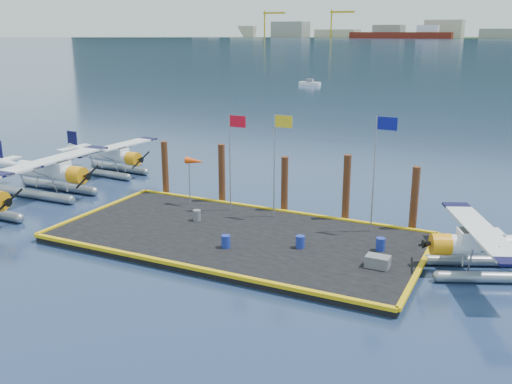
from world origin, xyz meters
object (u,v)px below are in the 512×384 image
at_px(flagpole_yellow, 278,151).
at_px(flagpole_blue, 378,157).
at_px(piling_2, 285,186).
at_px(seaplane_d, 486,248).
at_px(piling_3, 346,190).
at_px(drum_4, 380,244).
at_px(crate, 378,261).
at_px(windsock, 195,162).
at_px(piling_4, 414,201).
at_px(flagpole_red, 233,148).
at_px(drum_2, 300,242).
at_px(drum_0, 197,215).
at_px(piling_1, 222,176).
at_px(drum_3, 226,241).
at_px(piling_0, 165,170).
at_px(seaplane_b, 50,174).
at_px(seaplane_c, 112,158).

xyz_separation_m(flagpole_yellow, flagpole_blue, (5.99, -0.00, 0.17)).
bearing_deg(flagpole_yellow, piling_2, 97.21).
xyz_separation_m(seaplane_d, piling_3, (-8.23, 4.11, 0.81)).
height_order(drum_4, crate, drum_4).
relative_size(windsock, piling_4, 0.78).
distance_m(flagpole_yellow, windsock, 5.87).
distance_m(crate, piling_3, 7.55).
bearing_deg(flagpole_red, drum_2, -33.86).
bearing_deg(drum_0, flagpole_yellow, 34.22).
xyz_separation_m(drum_0, crate, (11.44, -2.13, -0.04)).
distance_m(drum_0, piling_3, 9.03).
height_order(flagpole_blue, piling_1, flagpole_blue).
bearing_deg(flagpole_red, drum_3, -65.30).
relative_size(seaplane_d, flagpole_red, 1.40).
distance_m(drum_2, piling_2, 6.76).
relative_size(crate, piling_2, 0.30).
xyz_separation_m(drum_3, piling_2, (0.12, 7.40, 1.17)).
bearing_deg(piling_0, drum_2, -24.88).
relative_size(seaplane_b, drum_4, 14.90).
height_order(drum_2, piling_1, piling_1).
xyz_separation_m(seaplane_d, drum_2, (-8.85, -1.63, -0.61)).
bearing_deg(crate, drum_2, 170.57).
height_order(piling_2, piling_4, piling_4).
height_order(flagpole_red, flagpole_blue, flagpole_blue).
height_order(seaplane_b, piling_2, piling_2).
height_order(piling_2, piling_3, piling_3).
bearing_deg(piling_4, drum_2, -128.84).
relative_size(seaplane_d, piling_0, 2.10).
bearing_deg(drum_4, piling_1, 160.02).
relative_size(seaplane_c, flagpole_red, 1.49).
distance_m(windsock, piling_1, 2.21).
xyz_separation_m(drum_4, flagpole_red, (-10.01, 2.66, 3.66)).
bearing_deg(drum_4, crate, -79.13).
distance_m(drum_2, piling_4, 7.48).
height_order(drum_2, flagpole_blue, flagpole_blue).
distance_m(seaplane_d, piling_0, 21.63).
height_order(drum_0, drum_2, drum_2).
relative_size(flagpole_red, piling_3, 1.40).
relative_size(crate, flagpole_yellow, 0.18).
xyz_separation_m(seaplane_c, windsock, (11.28, -5.37, 1.85)).
distance_m(seaplane_b, crate, 24.62).
relative_size(drum_2, windsock, 0.21).
relative_size(seaplane_c, windsock, 2.86).
relative_size(drum_2, piling_1, 0.16).
bearing_deg(flagpole_red, seaplane_c, 159.03).
height_order(drum_0, piling_1, piling_1).
bearing_deg(drum_2, piling_1, 143.92).
bearing_deg(seaplane_b, crate, 81.09).
xyz_separation_m(seaplane_c, flagpole_red, (14.01, -5.37, 3.02)).
height_order(flagpole_yellow, piling_2, flagpole_yellow).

